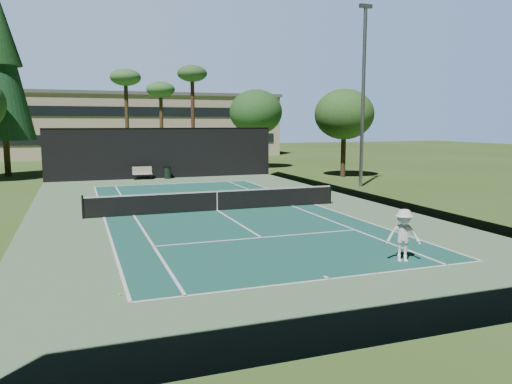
{
  "coord_description": "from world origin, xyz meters",
  "views": [
    {
      "loc": [
        -6.56,
        -23.98,
        4.38
      ],
      "look_at": [
        1.0,
        -3.0,
        1.3
      ],
      "focal_mm": 35.0,
      "sensor_mm": 36.0,
      "label": 1
    }
  ],
  "objects_px": {
    "tennis_net": "(217,200)",
    "tennis_ball_d": "(95,208)",
    "tennis_ball_a": "(120,295)",
    "tennis_ball_b": "(136,210)",
    "trash_bin": "(168,173)",
    "player": "(404,235)",
    "tennis_ball_c": "(238,197)",
    "park_bench": "(142,173)"
  },
  "relations": [
    {
      "from": "tennis_net",
      "to": "tennis_ball_d",
      "type": "height_order",
      "value": "tennis_net"
    },
    {
      "from": "tennis_ball_d",
      "to": "tennis_net",
      "type": "bearing_deg",
      "value": -25.09
    },
    {
      "from": "tennis_ball_a",
      "to": "tennis_ball_b",
      "type": "bearing_deg",
      "value": 81.91
    },
    {
      "from": "trash_bin",
      "to": "player",
      "type": "bearing_deg",
      "value": -83.69
    },
    {
      "from": "tennis_net",
      "to": "tennis_ball_c",
      "type": "relative_size",
      "value": 196.39
    },
    {
      "from": "player",
      "to": "park_bench",
      "type": "relative_size",
      "value": 1.13
    },
    {
      "from": "tennis_ball_d",
      "to": "park_bench",
      "type": "xyz_separation_m",
      "value": [
        4.0,
        12.78,
        0.51
      ]
    },
    {
      "from": "tennis_net",
      "to": "park_bench",
      "type": "height_order",
      "value": "tennis_net"
    },
    {
      "from": "tennis_ball_a",
      "to": "tennis_ball_d",
      "type": "relative_size",
      "value": 0.9
    },
    {
      "from": "tennis_ball_c",
      "to": "park_bench",
      "type": "height_order",
      "value": "park_bench"
    },
    {
      "from": "tennis_net",
      "to": "tennis_ball_c",
      "type": "bearing_deg",
      "value": 58.74
    },
    {
      "from": "tennis_ball_b",
      "to": "tennis_ball_d",
      "type": "xyz_separation_m",
      "value": [
        -1.92,
        1.23,
        0.0
      ]
    },
    {
      "from": "tennis_ball_a",
      "to": "tennis_ball_c",
      "type": "height_order",
      "value": "same"
    },
    {
      "from": "tennis_ball_b",
      "to": "tennis_ball_a",
      "type": "bearing_deg",
      "value": -98.09
    },
    {
      "from": "tennis_ball_c",
      "to": "tennis_ball_b",
      "type": "bearing_deg",
      "value": -159.56
    },
    {
      "from": "tennis_ball_b",
      "to": "tennis_ball_d",
      "type": "bearing_deg",
      "value": 147.24
    },
    {
      "from": "tennis_ball_b",
      "to": "trash_bin",
      "type": "height_order",
      "value": "trash_bin"
    },
    {
      "from": "player",
      "to": "tennis_ball_d",
      "type": "height_order",
      "value": "player"
    },
    {
      "from": "tennis_net",
      "to": "park_bench",
      "type": "xyz_separation_m",
      "value": [
        -1.79,
        15.49,
        -0.01
      ]
    },
    {
      "from": "tennis_net",
      "to": "trash_bin",
      "type": "relative_size",
      "value": 13.65
    },
    {
      "from": "trash_bin",
      "to": "tennis_ball_b",
      "type": "bearing_deg",
      "value": -106.15
    },
    {
      "from": "tennis_ball_a",
      "to": "park_bench",
      "type": "relative_size",
      "value": 0.04
    },
    {
      "from": "tennis_net",
      "to": "player",
      "type": "distance_m",
      "value": 11.42
    },
    {
      "from": "park_bench",
      "to": "tennis_ball_d",
      "type": "bearing_deg",
      "value": -107.39
    },
    {
      "from": "player",
      "to": "tennis_ball_b",
      "type": "bearing_deg",
      "value": 143.48
    },
    {
      "from": "tennis_ball_d",
      "to": "park_bench",
      "type": "height_order",
      "value": "park_bench"
    },
    {
      "from": "tennis_ball_a",
      "to": "tennis_ball_d",
      "type": "bearing_deg",
      "value": 90.44
    },
    {
      "from": "player",
      "to": "tennis_ball_d",
      "type": "xyz_separation_m",
      "value": [
        -8.9,
        13.69,
        -0.81
      ]
    },
    {
      "from": "tennis_net",
      "to": "tennis_ball_d",
      "type": "bearing_deg",
      "value": 154.91
    },
    {
      "from": "tennis_ball_d",
      "to": "park_bench",
      "type": "distance_m",
      "value": 13.4
    },
    {
      "from": "player",
      "to": "trash_bin",
      "type": "relative_size",
      "value": 1.79
    },
    {
      "from": "player",
      "to": "tennis_ball_c",
      "type": "bearing_deg",
      "value": 117.42
    },
    {
      "from": "tennis_net",
      "to": "tennis_ball_b",
      "type": "height_order",
      "value": "tennis_net"
    },
    {
      "from": "tennis_net",
      "to": "tennis_ball_b",
      "type": "relative_size",
      "value": 196.92
    },
    {
      "from": "tennis_ball_d",
      "to": "trash_bin",
      "type": "xyz_separation_m",
      "value": [
        5.98,
        12.78,
        0.44
      ]
    },
    {
      "from": "tennis_ball_a",
      "to": "trash_bin",
      "type": "bearing_deg",
      "value": 77.63
    },
    {
      "from": "tennis_ball_a",
      "to": "tennis_ball_c",
      "type": "distance_m",
      "value": 17.01
    },
    {
      "from": "tennis_ball_c",
      "to": "tennis_ball_d",
      "type": "relative_size",
      "value": 0.89
    },
    {
      "from": "tennis_ball_c",
      "to": "park_bench",
      "type": "bearing_deg",
      "value": 109.18
    },
    {
      "from": "tennis_net",
      "to": "trash_bin",
      "type": "height_order",
      "value": "tennis_net"
    },
    {
      "from": "player",
      "to": "tennis_ball_b",
      "type": "relative_size",
      "value": 25.82
    },
    {
      "from": "player",
      "to": "tennis_ball_c",
      "type": "distance_m",
      "value": 14.8
    }
  ]
}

